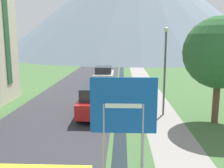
% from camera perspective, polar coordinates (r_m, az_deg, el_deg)
% --- Properties ---
extents(ground_plane, '(160.00, 160.00, 0.00)m').
position_cam_1_polar(ground_plane, '(23.99, -0.73, -0.77)').
color(ground_plane, '#3D6033').
extents(road, '(6.40, 60.00, 0.01)m').
position_cam_1_polar(road, '(34.04, -4.03, 2.45)').
color(road, '#2D2D33').
rests_on(road, ground_plane).
extents(footpath, '(2.20, 60.00, 0.01)m').
position_cam_1_polar(footpath, '(33.91, 6.28, 2.39)').
color(footpath, gray).
rests_on(footpath, ground_plane).
extents(drainage_channel, '(0.60, 60.00, 0.00)m').
position_cam_1_polar(drainage_channel, '(33.83, 2.22, 2.42)').
color(drainage_channel, black).
rests_on(drainage_channel, ground_plane).
extents(mountain_distant, '(78.77, 78.77, 31.86)m').
position_cam_1_polar(mountain_distant, '(80.99, 4.97, 18.18)').
color(mountain_distant, slate).
rests_on(mountain_distant, ground_plane).
extents(road_sign, '(2.01, 0.11, 3.44)m').
position_cam_1_polar(road_sign, '(7.58, 2.62, -7.08)').
color(road_sign, '#9E9EA3').
rests_on(road_sign, ground_plane).
extents(parked_car_near, '(1.72, 4.26, 1.82)m').
position_cam_1_polar(parked_car_near, '(15.03, -4.13, -3.85)').
color(parked_car_near, '#A31919').
rests_on(parked_car_near, ground_plane).
extents(parked_car_far, '(1.99, 4.45, 1.82)m').
position_cam_1_polar(parked_car_far, '(25.97, -1.85, 2.11)').
color(parked_car_far, silver).
rests_on(parked_car_far, ground_plane).
extents(streetlamp, '(0.28, 0.28, 5.25)m').
position_cam_1_polar(streetlamp, '(15.12, 12.01, 4.48)').
color(streetlamp, '#515156').
rests_on(streetlamp, ground_plane).
extents(tree_by_path, '(3.84, 3.84, 5.78)m').
position_cam_1_polar(tree_by_path, '(14.48, 23.37, 6.59)').
color(tree_by_path, brown).
rests_on(tree_by_path, ground_plane).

